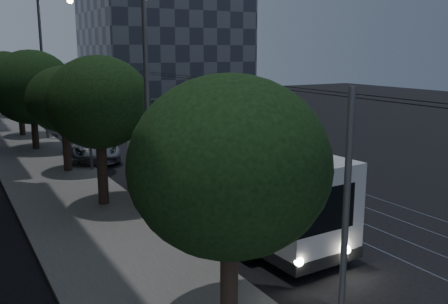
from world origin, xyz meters
TOP-DOWN VIEW (x-y plane):
  - ground at (0.00, 0.00)m, footprint 120.00×120.00m
  - sidewalk at (-7.50, 20.00)m, footprint 5.00×90.00m
  - tram_rails at (2.50, 20.00)m, footprint 4.52×90.00m
  - overhead_wires at (-4.97, 20.00)m, footprint 2.23×90.00m
  - building_distant_right at (18.00, 55.00)m, footprint 22.00×18.00m
  - trolleybus at (-2.90, -0.17)m, footprint 3.36×13.06m
  - pickup_silver at (-4.30, 13.31)m, footprint 3.97×6.56m
  - car_white_a at (-2.83, 18.56)m, footprint 3.21×4.71m
  - car_white_b at (-2.92, 19.50)m, footprint 3.29×5.53m
  - car_white_c at (-2.70, 24.50)m, footprint 2.76×4.44m
  - car_white_d at (-4.30, 29.50)m, footprint 2.79×4.03m
  - tree_0 at (-6.50, -7.39)m, footprint 4.77×4.77m
  - tree_1 at (-6.50, 3.49)m, footprint 4.32×4.32m
  - tree_2 at (-6.50, 10.44)m, footprint 3.95×3.95m
  - tree_3 at (-7.00, 17.83)m, footprint 5.42×5.42m
  - tree_4 at (-7.00, 24.04)m, footprint 4.05×4.05m
  - tree_5 at (-6.50, 37.49)m, footprint 4.58×4.58m
  - streetlamp_near at (-4.79, 1.34)m, footprint 2.37×0.44m
  - streetlamp_far at (-5.15, 21.59)m, footprint 2.58×0.44m

SIDE VIEW (x-z plane):
  - ground at x=0.00m, z-range 0.00..0.00m
  - tram_rails at x=2.50m, z-range 0.00..0.02m
  - sidewalk at x=-7.50m, z-range 0.00..0.15m
  - car_white_d at x=-4.30m, z-range 0.00..1.27m
  - car_white_c at x=-2.70m, z-range 0.00..1.38m
  - car_white_a at x=-2.83m, z-range 0.00..1.49m
  - car_white_b at x=-2.92m, z-range 0.00..1.50m
  - pickup_silver at x=-4.30m, z-range 0.00..1.70m
  - trolleybus at x=-2.90m, z-range -1.03..4.60m
  - overhead_wires at x=-4.97m, z-range 0.47..6.47m
  - tree_0 at x=-6.50m, z-range 0.94..7.12m
  - tree_2 at x=-6.50m, z-range 1.12..6.97m
  - tree_4 at x=-7.00m, z-range 1.17..7.21m
  - tree_3 at x=-7.00m, z-range 0.91..7.61m
  - tree_5 at x=-6.50m, z-range 1.20..7.75m
  - tree_1 at x=-6.50m, z-range 1.27..7.76m
  - streetlamp_near at x=-4.79m, z-range 1.01..10.79m
  - streetlamp_far at x=-5.15m, z-range 1.06..11.82m
  - building_distant_right at x=18.00m, z-range 0.00..24.00m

